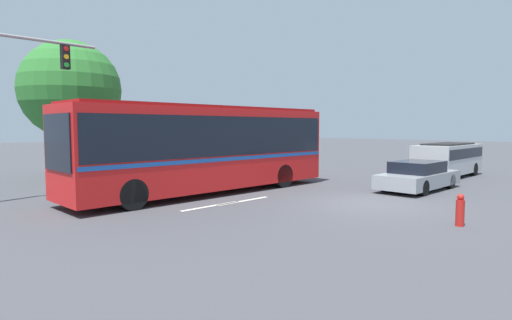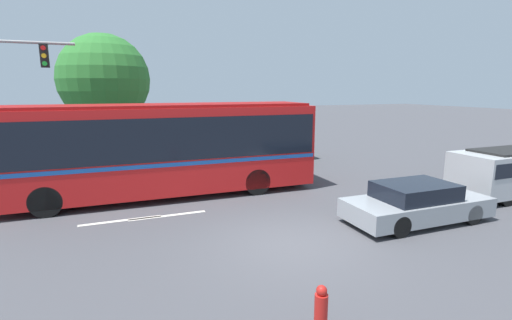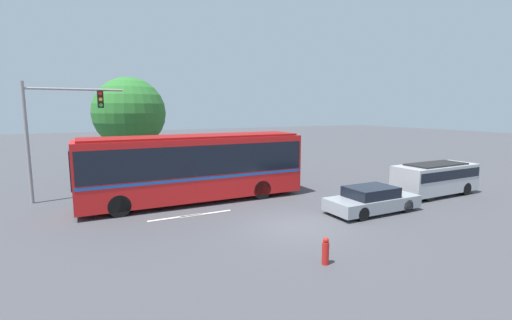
% 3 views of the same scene
% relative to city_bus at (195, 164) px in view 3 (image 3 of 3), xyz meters
% --- Properties ---
extents(ground_plane, '(140.00, 140.00, 0.00)m').
position_rel_city_bus_xyz_m(ground_plane, '(2.36, -5.70, -1.94)').
color(ground_plane, '#444449').
extents(city_bus, '(11.33, 2.72, 3.42)m').
position_rel_city_bus_xyz_m(city_bus, '(0.00, 0.00, 0.00)').
color(city_bus, red).
rests_on(city_bus, ground).
extents(sedan_foreground, '(4.47, 1.84, 1.21)m').
position_rel_city_bus_xyz_m(sedan_foreground, '(6.63, -5.65, -1.37)').
color(sedan_foreground, gray).
rests_on(sedan_foreground, ground).
extents(suv_left_lane, '(5.03, 1.94, 1.77)m').
position_rel_city_bus_xyz_m(suv_left_lane, '(12.24, -4.80, -0.91)').
color(suv_left_lane, '#B2B5B7').
rests_on(suv_left_lane, ground).
extents(traffic_light_pole, '(4.69, 0.24, 6.09)m').
position_rel_city_bus_xyz_m(traffic_light_pole, '(-6.35, 3.45, 2.07)').
color(traffic_light_pole, gray).
rests_on(traffic_light_pole, ground).
extents(flowering_hedge, '(7.68, 1.50, 1.74)m').
position_rel_city_bus_xyz_m(flowering_hedge, '(4.96, 4.86, -1.08)').
color(flowering_hedge, '#286028').
rests_on(flowering_hedge, ground).
extents(street_tree_left, '(4.87, 4.87, 6.90)m').
position_rel_city_bus_xyz_m(street_tree_left, '(-1.89, 8.43, 2.52)').
color(street_tree_left, brown).
rests_on(street_tree_left, ground).
extents(fire_hydrant, '(0.22, 0.22, 0.86)m').
position_rel_city_bus_xyz_m(fire_hydrant, '(1.18, -9.12, -1.53)').
color(fire_hydrant, red).
rests_on(fire_hydrant, ground).
extents(lane_stripe_near, '(2.40, 0.16, 0.01)m').
position_rel_city_bus_xyz_m(lane_stripe_near, '(-1.69, -2.29, -1.94)').
color(lane_stripe_near, silver).
rests_on(lane_stripe_near, ground).
extents(lane_stripe_mid, '(2.40, 0.16, 0.01)m').
position_rel_city_bus_xyz_m(lane_stripe_mid, '(-0.28, -2.37, -1.94)').
color(lane_stripe_mid, silver).
rests_on(lane_stripe_mid, ground).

